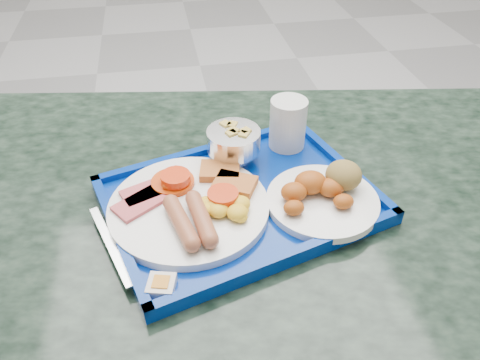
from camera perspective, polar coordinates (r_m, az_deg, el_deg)
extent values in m
plane|color=#98989A|center=(2.08, -0.70, -1.58)|extent=(6.00, 6.00, 0.00)
cylinder|color=slate|center=(1.10, 0.15, -19.87)|extent=(0.12, 0.12, 0.73)
cube|color=black|center=(0.80, 0.19, -5.13)|extent=(1.41, 1.06, 0.04)
cube|color=navy|center=(0.79, 0.00, -2.66)|extent=(0.50, 0.42, 0.01)
cube|color=navy|center=(0.90, -4.30, 3.66)|extent=(0.42, 0.13, 0.01)
cube|color=navy|center=(0.69, 5.62, -9.21)|extent=(0.42, 0.13, 0.01)
cube|color=navy|center=(0.88, 12.25, 2.02)|extent=(0.10, 0.31, 0.01)
cube|color=navy|center=(0.74, -14.64, -6.54)|extent=(0.10, 0.31, 0.01)
cylinder|color=white|center=(0.77, -6.25, -3.33)|extent=(0.26, 0.26, 0.01)
cube|color=#D3545B|center=(0.79, -11.03, -1.30)|extent=(0.10, 0.08, 0.01)
cube|color=#D3545B|center=(0.77, -11.94, -2.70)|extent=(0.10, 0.09, 0.01)
cylinder|color=#CD4008|center=(0.80, -8.19, -0.27)|extent=(0.07, 0.07, 0.01)
sphere|color=#CD4008|center=(0.79, -7.31, -0.25)|extent=(0.01, 0.01, 0.01)
sphere|color=#CD4008|center=(0.82, -7.82, 1.40)|extent=(0.01, 0.01, 0.01)
sphere|color=#CD4008|center=(0.80, -8.10, 0.11)|extent=(0.01, 0.01, 0.01)
sphere|color=#CD4008|center=(0.81, -6.75, 0.85)|extent=(0.01, 0.01, 0.01)
sphere|color=#CD4008|center=(0.81, -7.62, 0.96)|extent=(0.01, 0.01, 0.01)
sphere|color=#CD4008|center=(0.78, -8.79, -0.84)|extent=(0.01, 0.01, 0.01)
sphere|color=#CD4008|center=(0.79, -8.69, -0.24)|extent=(0.01, 0.01, 0.01)
sphere|color=#CD4008|center=(0.78, -7.52, -0.68)|extent=(0.01, 0.01, 0.01)
sphere|color=#CD4008|center=(0.80, -7.09, 0.44)|extent=(0.01, 0.01, 0.01)
sphere|color=#CD4008|center=(0.80, -7.21, 0.32)|extent=(0.01, 0.01, 0.01)
sphere|color=#CD4008|center=(0.78, -7.80, -0.68)|extent=(0.01, 0.01, 0.01)
sphere|color=#CD4008|center=(0.78, -9.04, -0.80)|extent=(0.01, 0.01, 0.01)
sphere|color=#CD4008|center=(0.79, -7.86, -0.47)|extent=(0.01, 0.01, 0.01)
sphere|color=#CD4008|center=(0.80, -8.74, 0.50)|extent=(0.01, 0.01, 0.01)
sphere|color=#CD4008|center=(0.81, -7.61, 0.66)|extent=(0.01, 0.01, 0.01)
cube|color=#B5642D|center=(0.81, -2.48, 1.11)|extent=(0.08, 0.06, 0.01)
cube|color=#B5642D|center=(0.79, -0.63, -0.48)|extent=(0.08, 0.08, 0.01)
cylinder|color=brown|center=(0.71, -7.21, -5.11)|extent=(0.05, 0.10, 0.03)
cylinder|color=brown|center=(0.72, -4.73, -4.66)|extent=(0.04, 0.10, 0.03)
ellipsoid|color=yellow|center=(0.74, 0.29, -3.68)|extent=(0.02, 0.02, 0.01)
ellipsoid|color=yellow|center=(0.74, -4.11, -3.59)|extent=(0.02, 0.02, 0.02)
ellipsoid|color=yellow|center=(0.74, -3.03, -3.20)|extent=(0.03, 0.03, 0.02)
ellipsoid|color=yellow|center=(0.74, -4.10, -2.91)|extent=(0.03, 0.03, 0.02)
ellipsoid|color=yellow|center=(0.73, -2.64, -3.63)|extent=(0.03, 0.03, 0.02)
ellipsoid|color=yellow|center=(0.75, -1.08, -2.45)|extent=(0.03, 0.03, 0.02)
ellipsoid|color=yellow|center=(0.74, 0.03, -2.90)|extent=(0.03, 0.03, 0.02)
ellipsoid|color=yellow|center=(0.73, -0.33, -3.98)|extent=(0.03, 0.03, 0.02)
ellipsoid|color=yellow|center=(0.74, -3.23, -3.38)|extent=(0.02, 0.02, 0.01)
ellipsoid|color=yellow|center=(0.72, 0.08, -4.52)|extent=(0.02, 0.02, 0.01)
ellipsoid|color=yellow|center=(0.74, -4.05, -3.48)|extent=(0.03, 0.03, 0.02)
ellipsoid|color=yellow|center=(0.75, -3.46, -3.06)|extent=(0.02, 0.02, 0.01)
cylinder|color=#B21E04|center=(0.79, -7.87, 0.25)|extent=(0.05, 0.05, 0.01)
cylinder|color=#B21E04|center=(0.75, -2.10, -1.97)|extent=(0.05, 0.05, 0.01)
cylinder|color=white|center=(0.79, 10.00, -2.56)|extent=(0.19, 0.19, 0.01)
ellipsoid|color=#AB4C14|center=(0.76, 12.50, -2.58)|extent=(0.03, 0.03, 0.02)
ellipsoid|color=#AB4C14|center=(0.78, 11.06, -0.89)|extent=(0.04, 0.04, 0.03)
ellipsoid|color=#AB4C14|center=(0.78, 8.57, -0.29)|extent=(0.05, 0.05, 0.04)
ellipsoid|color=#AB4C14|center=(0.76, 6.61, -1.44)|extent=(0.04, 0.04, 0.03)
ellipsoid|color=#AB4C14|center=(0.74, 6.58, -3.38)|extent=(0.03, 0.03, 0.02)
ellipsoid|color=olive|center=(0.80, 12.52, 0.59)|extent=(0.06, 0.06, 0.05)
cylinder|color=silver|center=(0.87, -0.76, 2.54)|extent=(0.06, 0.06, 0.01)
cylinder|color=silver|center=(0.87, -0.76, 3.25)|extent=(0.02, 0.02, 0.02)
cylinder|color=silver|center=(0.85, -0.78, 4.87)|extent=(0.10, 0.10, 0.04)
cube|color=gold|center=(0.84, -0.79, 5.79)|extent=(0.02, 0.02, 0.01)
cube|color=gold|center=(0.86, -1.77, 6.59)|extent=(0.02, 0.02, 0.01)
cube|color=gold|center=(0.83, 0.49, 5.33)|extent=(0.02, 0.02, 0.01)
cube|color=gold|center=(0.84, 0.63, 5.76)|extent=(0.02, 0.02, 0.01)
cube|color=gold|center=(0.83, -1.05, 5.46)|extent=(0.02, 0.02, 0.01)
cube|color=gold|center=(0.86, -0.96, 6.53)|extent=(0.02, 0.02, 0.01)
cylinder|color=silver|center=(0.90, 5.85, 6.85)|extent=(0.07, 0.07, 0.10)
cylinder|color=#D5680B|center=(0.87, 6.04, 9.27)|extent=(0.06, 0.06, 0.01)
cube|color=silver|center=(0.74, -13.65, -7.03)|extent=(0.02, 0.12, 0.00)
ellipsoid|color=silver|center=(0.79, -13.18, -2.92)|extent=(0.03, 0.04, 0.01)
cube|color=silver|center=(0.74, -15.53, -7.62)|extent=(0.07, 0.18, 0.00)
cube|color=silver|center=(0.66, -9.57, -12.53)|extent=(0.05, 0.05, 0.01)
cube|color=orange|center=(0.66, -9.64, -12.12)|extent=(0.03, 0.03, 0.00)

